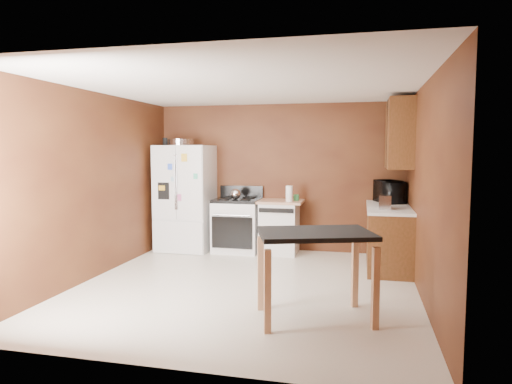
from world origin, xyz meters
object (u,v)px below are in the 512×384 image
(refrigerator, at_px, (185,198))
(microwave, at_px, (390,193))
(gas_range, at_px, (237,224))
(paper_towel, at_px, (289,194))
(kettle, at_px, (235,194))
(pen_cup, at_px, (165,142))
(dishwasher, at_px, (279,226))
(green_canister, at_px, (296,197))
(toaster, at_px, (385,202))
(island, at_px, (315,246))
(roasting_pan, at_px, (181,142))

(refrigerator, bearing_deg, microwave, 1.30)
(microwave, relative_size, gas_range, 0.52)
(refrigerator, bearing_deg, gas_range, 3.81)
(paper_towel, bearing_deg, kettle, 178.42)
(kettle, height_order, microwave, microwave)
(pen_cup, bearing_deg, kettle, 2.39)
(kettle, relative_size, dishwasher, 0.20)
(green_canister, relative_size, toaster, 0.39)
(pen_cup, distance_m, kettle, 1.50)
(toaster, xyz_separation_m, gas_range, (-2.37, 0.80, -0.54))
(microwave, xyz_separation_m, gas_range, (-2.47, -0.02, -0.60))
(kettle, height_order, green_canister, kettle)
(paper_towel, height_order, green_canister, paper_towel)
(pen_cup, height_order, microwave, pen_cup)
(green_canister, distance_m, dishwasher, 0.56)
(microwave, relative_size, dishwasher, 0.64)
(island, bearing_deg, toaster, 69.30)
(microwave, bearing_deg, dishwasher, 66.75)
(roasting_pan, distance_m, toaster, 3.54)
(island, bearing_deg, microwave, 72.98)
(paper_towel, relative_size, green_canister, 2.49)
(paper_towel, height_order, dishwasher, paper_towel)
(refrigerator, xyz_separation_m, island, (2.51, -2.77, -0.14))
(pen_cup, height_order, green_canister, pen_cup)
(kettle, xyz_separation_m, island, (1.61, -2.74, -0.23))
(roasting_pan, distance_m, microwave, 3.54)
(roasting_pan, bearing_deg, refrigerator, -18.92)
(toaster, bearing_deg, green_canister, 151.66)
(roasting_pan, relative_size, green_canister, 4.22)
(roasting_pan, bearing_deg, dishwasher, 2.07)
(pen_cup, height_order, island, pen_cup)
(paper_towel, height_order, gas_range, paper_towel)
(paper_towel, distance_m, island, 2.82)
(dishwasher, bearing_deg, roasting_pan, -177.93)
(dishwasher, relative_size, island, 0.69)
(roasting_pan, bearing_deg, gas_range, 2.16)
(dishwasher, bearing_deg, microwave, -0.26)
(green_canister, bearing_deg, paper_towel, -119.02)
(roasting_pan, bearing_deg, island, -47.32)
(kettle, bearing_deg, green_canister, 7.95)
(roasting_pan, height_order, pen_cup, pen_cup)
(microwave, bearing_deg, gas_range, 67.39)
(gas_range, relative_size, island, 0.85)
(toaster, xyz_separation_m, microwave, (0.10, 0.82, 0.06))
(toaster, height_order, dishwasher, toaster)
(kettle, height_order, refrigerator, refrigerator)
(paper_towel, distance_m, refrigerator, 1.82)
(green_canister, height_order, gas_range, gas_range)
(kettle, distance_m, paper_towel, 0.91)
(green_canister, distance_m, refrigerator, 1.91)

